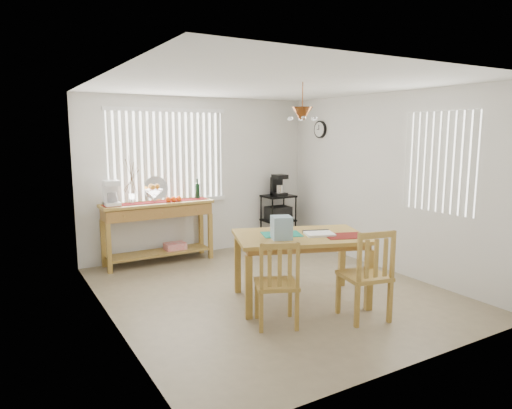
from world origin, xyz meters
TOP-DOWN VIEW (x-y plane):
  - ground at (0.00, 0.00)m, footprint 4.00×4.50m
  - room_shell at (0.00, 0.02)m, footprint 4.20×4.70m
  - sideboard at (-0.82, 1.99)m, footprint 1.71×0.48m
  - sideboard_items at (-1.11, 2.01)m, footprint 1.63×0.41m
  - wire_cart at (1.41, 1.99)m, footprint 0.54×0.43m
  - cart_items at (1.41, 2.00)m, footprint 0.22×0.26m
  - dining_table at (0.12, -0.47)m, footprint 1.78×1.45m
  - table_items at (-0.06, -0.54)m, footprint 1.14×0.91m
  - chair_left at (-0.52, -0.95)m, footprint 0.57×0.57m
  - chair_right at (0.41, -1.30)m, footprint 0.55×0.55m

SIDE VIEW (x-z plane):
  - ground at x=0.00m, z-range -0.01..0.00m
  - chair_left at x=-0.52m, z-range -0.01..0.93m
  - chair_right at x=0.41m, z-range -0.01..1.01m
  - wire_cart at x=1.41m, z-range 0.09..1.01m
  - sideboard at x=-0.82m, z-range 0.24..1.21m
  - dining_table at x=0.12m, z-range 0.32..1.14m
  - table_items at x=-0.06m, z-range 0.79..1.05m
  - cart_items at x=1.41m, z-range 0.90..1.27m
  - sideboard_items at x=-1.11m, z-range 0.74..1.48m
  - room_shell at x=0.00m, z-range 0.34..3.04m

